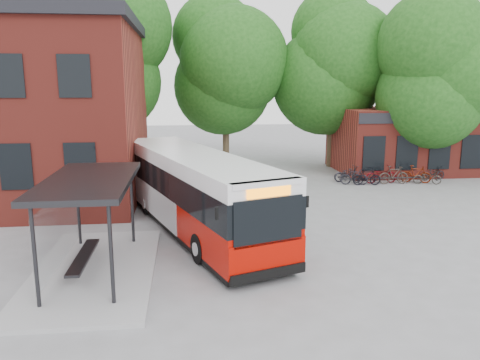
{
  "coord_description": "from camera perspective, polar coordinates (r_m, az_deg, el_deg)",
  "views": [
    {
      "loc": [
        -1.71,
        -14.52,
        5.5
      ],
      "look_at": [
        0.26,
        2.41,
        2.0
      ],
      "focal_mm": 35.0,
      "sensor_mm": 36.0,
      "label": 1
    }
  ],
  "objects": [
    {
      "name": "bicycle_2",
      "position": [
        27.55,
        13.03,
        0.76
      ],
      "size": [
        1.84,
        1.0,
        0.92
      ],
      "primitive_type": "imported",
      "rotation": [
        0.0,
        0.0,
        1.81
      ],
      "color": "#21222A",
      "rests_on": "ground"
    },
    {
      "name": "bicycle_6",
      "position": [
        28.14,
        21.88,
        0.32
      ],
      "size": [
        1.61,
        0.9,
        0.8
      ],
      "primitive_type": "imported",
      "rotation": [
        0.0,
        0.0,
        1.32
      ],
      "color": "#312E29",
      "rests_on": "ground"
    },
    {
      "name": "tree_2",
      "position": [
        32.03,
        11.23,
        11.39
      ],
      "size": [
        7.92,
        7.92,
        11.0
      ],
      "primitive_type": null,
      "color": "#184712",
      "rests_on": "ground"
    },
    {
      "name": "bicycle_0",
      "position": [
        27.36,
        12.98,
        0.56
      ],
      "size": [
        1.6,
        1.08,
        0.8
      ],
      "primitive_type": "imported",
      "rotation": [
        0.0,
        0.0,
        1.17
      ],
      "color": "black",
      "rests_on": "ground"
    },
    {
      "name": "bus_shelter",
      "position": [
        14.39,
        -17.61,
        -5.31
      ],
      "size": [
        3.6,
        7.0,
        2.9
      ],
      "primitive_type": null,
      "color": "#262629",
      "rests_on": "ground"
    },
    {
      "name": "bicycle_1",
      "position": [
        26.71,
        13.75,
        0.38
      ],
      "size": [
        1.57,
        0.81,
        0.91
      ],
      "primitive_type": "imported",
      "rotation": [
        0.0,
        0.0,
        1.3
      ],
      "color": "black",
      "rests_on": "ground"
    },
    {
      "name": "city_bus",
      "position": [
        17.86,
        -5.64,
        -1.44
      ],
      "size": [
        6.22,
        11.87,
        2.97
      ],
      "primitive_type": null,
      "rotation": [
        0.0,
        0.0,
        0.34
      ],
      "color": "#A80A01",
      "rests_on": "ground"
    },
    {
      "name": "shop_row",
      "position": [
        33.24,
        23.66,
        4.59
      ],
      "size": [
        14.0,
        6.2,
        4.0
      ],
      "primitive_type": null,
      "color": "maroon",
      "rests_on": "ground"
    },
    {
      "name": "tree_1",
      "position": [
        31.64,
        -1.76,
        11.06
      ],
      "size": [
        7.92,
        7.92,
        10.4
      ],
      "primitive_type": null,
      "color": "#184712",
      "rests_on": "ground"
    },
    {
      "name": "bike_rail",
      "position": [
        27.39,
        17.14,
        -0.1
      ],
      "size": [
        5.2,
        0.1,
        0.38
      ],
      "primitive_type": null,
      "color": "#262629",
      "rests_on": "ground"
    },
    {
      "name": "bicycle_7",
      "position": [
        28.29,
        20.66,
        0.67
      ],
      "size": [
        1.71,
        1.06,
        1.0
      ],
      "primitive_type": "imported",
      "rotation": [
        0.0,
        0.0,
        1.18
      ],
      "color": "#5F1A08",
      "rests_on": "ground"
    },
    {
      "name": "ground",
      "position": [
        15.62,
        0.07,
        -9.01
      ],
      "size": [
        100.0,
        100.0,
        0.0
      ],
      "primitive_type": "plane",
      "color": "slate"
    },
    {
      "name": "bicycle_3",
      "position": [
        26.76,
        15.2,
        0.35
      ],
      "size": [
        1.58,
        0.61,
        0.93
      ],
      "primitive_type": "imported",
      "rotation": [
        0.0,
        0.0,
        1.46
      ],
      "color": "black",
      "rests_on": "ground"
    },
    {
      "name": "tree_0",
      "position": [
        30.82,
        -14.94,
        11.22
      ],
      "size": [
        7.92,
        7.92,
        11.0
      ],
      "primitive_type": null,
      "color": "#184712",
      "rests_on": "ground"
    },
    {
      "name": "bicycle_4",
      "position": [
        27.57,
        16.82,
        0.63
      ],
      "size": [
        1.89,
        0.77,
        0.97
      ],
      "primitive_type": "imported",
      "rotation": [
        0.0,
        0.0,
        1.64
      ],
      "color": "#58050C",
      "rests_on": "ground"
    },
    {
      "name": "bicycle_5",
      "position": [
        27.54,
        18.23,
        0.59
      ],
      "size": [
        1.73,
        0.5,
        1.04
      ],
      "primitive_type": "imported",
      "rotation": [
        0.0,
        0.0,
        1.58
      ],
      "color": "#352D28",
      "rests_on": "ground"
    },
    {
      "name": "tree_3",
      "position": [
        30.34,
        22.66,
        9.1
      ],
      "size": [
        7.04,
        7.04,
        9.28
      ],
      "primitive_type": null,
      "color": "#184712",
      "rests_on": "ground"
    },
    {
      "name": "bicycle_extra_0",
      "position": [
        29.5,
        22.47,
        0.78
      ],
      "size": [
        1.64,
        0.84,
        0.82
      ],
      "primitive_type": "imported",
      "rotation": [
        0.0,
        0.0,
        1.77
      ],
      "color": "black",
      "rests_on": "ground"
    }
  ]
}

